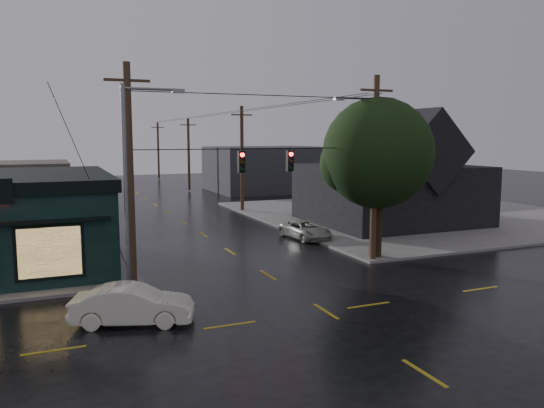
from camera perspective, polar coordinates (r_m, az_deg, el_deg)
name	(u,v)px	position (r m, az deg, el deg)	size (l,w,h in m)	color
ground_plane	(326,311)	(21.56, 5.80, -11.42)	(160.00, 160.00, 0.00)	black
sidewalk_ne	(416,214)	(48.72, 15.23, -1.04)	(28.00, 28.00, 0.15)	#63625D
ne_building	(390,167)	(42.91, 12.62, 3.86)	(12.60, 11.60, 8.75)	black
corner_tree	(378,154)	(30.08, 11.29, 5.33)	(6.18, 6.18, 8.92)	black
utility_pole_nw	(134,287)	(25.57, -14.62, -8.62)	(2.00, 0.32, 10.15)	#321F16
utility_pole_ne	(372,261)	(30.16, 10.76, -6.07)	(2.00, 0.32, 10.15)	#321F16
utility_pole_far_a	(242,211)	(49.20, -3.21, -0.80)	(2.00, 0.32, 9.65)	#321F16
utility_pole_far_b	(189,191)	(68.24, -8.88, 1.38)	(2.00, 0.32, 9.15)	#321F16
utility_pole_far_c	(159,179)	(87.70, -12.05, 2.60)	(2.00, 0.32, 9.15)	#321F16
span_signal_assembly	(266,161)	(26.37, -0.66, 4.67)	(13.00, 0.48, 1.23)	black
streetlight_nw	(130,292)	(24.86, -15.08, -9.09)	(5.40, 0.30, 9.15)	slate
streetlight_ne	(373,258)	(31.00, 10.81, -5.71)	(5.40, 0.30, 9.15)	slate
bg_building_west	(4,185)	(58.23, -26.88, 1.86)	(12.00, 10.00, 4.40)	#322A24
bg_building_east	(267,169)	(68.12, -0.51, 3.82)	(14.00, 12.00, 5.60)	#2B2B31
sedan_cream	(133,305)	(20.54, -14.76, -10.45)	(1.54, 4.41, 1.45)	silver
suv_silver	(306,230)	(36.03, 3.64, -2.78)	(2.04, 4.43, 1.23)	#9E9D92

